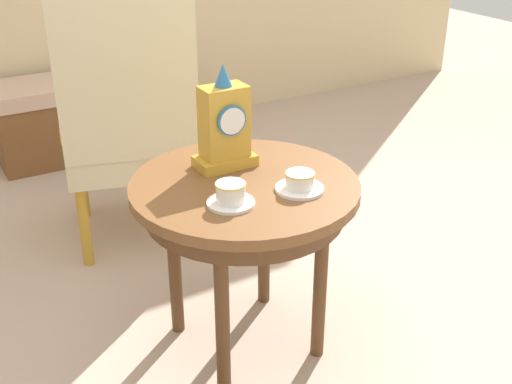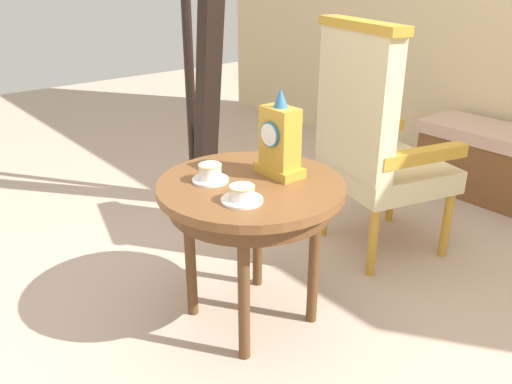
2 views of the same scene
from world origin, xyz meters
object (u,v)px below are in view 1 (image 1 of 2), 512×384
object	(u,v)px
side_table	(245,203)
armchair	(128,114)
teacup_left	(231,195)
window_bench	(92,114)
teacup_right	(300,183)
mantel_clock	(224,127)

from	to	relation	value
side_table	armchair	size ratio (longest dim) A/B	0.62
teacup_left	window_bench	world-z (taller)	teacup_left
teacup_left	teacup_right	bearing A→B (deg)	-5.49
teacup_left	armchair	size ratio (longest dim) A/B	0.12
armchair	window_bench	distance (m)	1.20
side_table	teacup_left	size ratio (longest dim) A/B	5.11
teacup_right	window_bench	xyz separation A→B (m)	(-0.03, 2.08, -0.41)
teacup_left	window_bench	size ratio (longest dim) A/B	0.13
teacup_left	mantel_clock	bearing A→B (deg)	65.71
side_table	window_bench	xyz separation A→B (m)	(0.08, 1.94, -0.31)
teacup_right	mantel_clock	distance (m)	0.31
side_table	window_bench	bearing A→B (deg)	87.61
teacup_left	mantel_clock	distance (m)	0.29
teacup_right	window_bench	size ratio (longest dim) A/B	0.13
side_table	window_bench	world-z (taller)	side_table
mantel_clock	window_bench	xyz separation A→B (m)	(0.08, 1.81, -0.52)
teacup_right	armchair	xyz separation A→B (m)	(-0.19, 0.94, -0.04)
mantel_clock	teacup_left	bearing A→B (deg)	-114.29
teacup_right	window_bench	bearing A→B (deg)	90.91
teacup_left	armchair	distance (m)	0.92
teacup_left	armchair	xyz separation A→B (m)	(0.03, 0.92, -0.05)
mantel_clock	armchair	world-z (taller)	armchair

